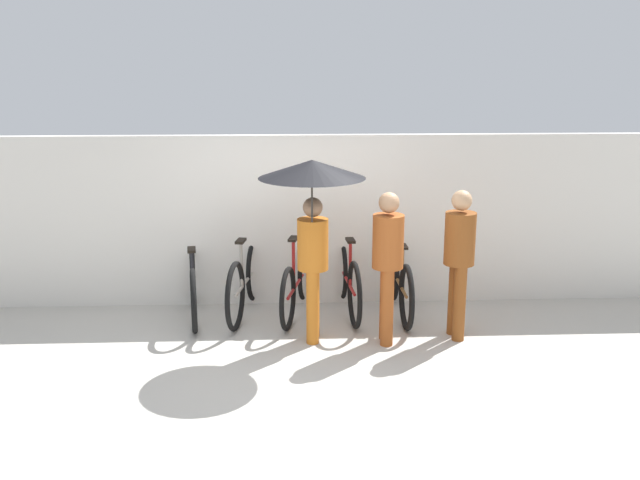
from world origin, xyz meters
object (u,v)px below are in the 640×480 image
parked_bicycle_2 (297,283)px  parked_bicycle_1 (245,281)px  parked_bicycle_0 (193,285)px  pedestrian_trailing (459,253)px  parked_bicycle_3 (348,280)px  parked_bicycle_4 (399,282)px  pedestrian_leading (312,197)px  pedestrian_center (388,257)px

parked_bicycle_2 → parked_bicycle_1: bearing=100.5°
parked_bicycle_0 → pedestrian_trailing: 3.02m
pedestrian_trailing → parked_bicycle_2: bearing=-30.2°
parked_bicycle_0 → parked_bicycle_1: 0.60m
parked_bicycle_3 → parked_bicycle_4: (0.59, -0.08, -0.01)m
parked_bicycle_2 → pedestrian_leading: (0.15, -0.92, 1.18)m
parked_bicycle_4 → pedestrian_trailing: (0.50, -0.76, 0.55)m
parked_bicycle_4 → parked_bicycle_1: bearing=87.5°
parked_bicycle_4 → pedestrian_center: bearing=162.5°
parked_bicycle_3 → pedestrian_center: size_ratio=1.10×
pedestrian_leading → pedestrian_center: pedestrian_leading is taller
parked_bicycle_0 → pedestrian_trailing: size_ratio=1.05×
pedestrian_center → parked_bicycle_3: bearing=-67.4°
parked_bicycle_0 → parked_bicycle_4: bearing=-98.1°
parked_bicycle_4 → pedestrian_leading: bearing=129.6°
parked_bicycle_2 → parked_bicycle_3: (0.59, 0.02, 0.02)m
parked_bicycle_2 → pedestrian_center: pedestrian_center is taller
parked_bicycle_2 → parked_bicycle_4: 1.18m
parked_bicycle_4 → pedestrian_leading: (-1.04, -0.86, 1.17)m
parked_bicycle_4 → pedestrian_leading: 1.79m
parked_bicycle_0 → pedestrian_center: 2.35m
parked_bicycle_3 → parked_bicycle_4: bearing=-101.6°
parked_bicycle_3 → pedestrian_center: (0.33, -0.94, 0.54)m
pedestrian_trailing → parked_bicycle_1: bearing=-24.4°
parked_bicycle_1 → pedestrian_leading: 1.66m
parked_bicycle_2 → parked_bicycle_4: bearing=-81.0°
pedestrian_leading → pedestrian_trailing: 1.66m
parked_bicycle_3 → pedestrian_trailing: pedestrian_trailing is taller
parked_bicycle_1 → parked_bicycle_2: size_ratio=1.03×
parked_bicycle_3 → pedestrian_center: 1.13m
parked_bicycle_3 → pedestrian_leading: pedestrian_leading is taller
parked_bicycle_0 → parked_bicycle_3: size_ratio=0.95×
parked_bicycle_1 → parked_bicycle_4: size_ratio=1.02×
parked_bicycle_0 → pedestrian_leading: 1.99m
parked_bicycle_1 → pedestrian_leading: (0.74, -0.93, 1.15)m
parked_bicycle_0 → parked_bicycle_4: parked_bicycle_0 is taller
parked_bicycle_1 → parked_bicycle_4: (1.78, -0.07, -0.02)m
parked_bicycle_1 → pedestrian_leading: pedestrian_leading is taller
parked_bicycle_2 → pedestrian_trailing: bearing=-104.1°
parked_bicycle_0 → pedestrian_center: (2.10, -0.87, 0.56)m
parked_bicycle_2 → pedestrian_center: 1.41m
pedestrian_trailing → parked_bicycle_4: bearing=-61.2°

